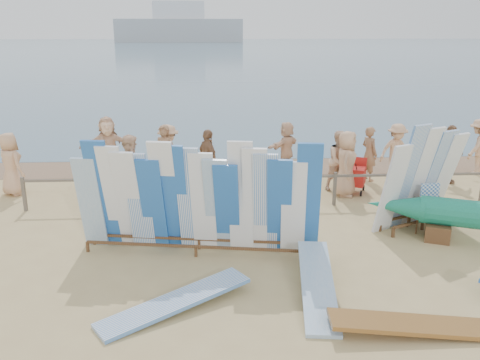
{
  "coord_description": "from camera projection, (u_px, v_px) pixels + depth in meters",
  "views": [
    {
      "loc": [
        -1.22,
        -9.55,
        4.47
      ],
      "look_at": [
        -0.54,
        2.2,
        0.97
      ],
      "focal_mm": 38.0,
      "sensor_mm": 36.0,
      "label": 1
    }
  ],
  "objects": [
    {
      "name": "ocean",
      "position": [
        215.0,
        47.0,
        132.97
      ],
      "size": [
        320.0,
        240.0,
        0.02
      ],
      "primitive_type": "cube",
      "color": "#44647A",
      "rests_on": "ground"
    },
    {
      "name": "beachgoer_7",
      "position": [
        369.0,
        154.0,
        15.45
      ],
      "size": [
        0.56,
        0.69,
        1.67
      ],
      "primitive_type": "imported",
      "rotation": [
        0.0,
        0.0,
        2.0
      ],
      "color": "#8C6042",
      "rests_on": "ground"
    },
    {
      "name": "beachgoer_11",
      "position": [
        108.0,
        147.0,
        15.89
      ],
      "size": [
        1.84,
        1.0,
        1.89
      ],
      "primitive_type": "imported",
      "rotation": [
        0.0,
        0.0,
        0.26
      ],
      "color": "beige",
      "rests_on": "ground"
    },
    {
      "name": "beach_chair_left",
      "position": [
        241.0,
        189.0,
        13.95
      ],
      "size": [
        0.72,
        0.73,
        0.89
      ],
      "rotation": [
        0.0,
        0.0,
        -0.32
      ],
      "color": "#B01812",
      "rests_on": "ground"
    },
    {
      "name": "beachgoer_9",
      "position": [
        396.0,
        151.0,
        15.78
      ],
      "size": [
        1.15,
        0.61,
        1.7
      ],
      "primitive_type": "imported",
      "rotation": [
        0.0,
        0.0,
        0.15
      ],
      "color": "tan",
      "rests_on": "ground"
    },
    {
      "name": "beachgoer_3",
      "position": [
        169.0,
        154.0,
        15.28
      ],
      "size": [
        0.87,
        1.23,
        1.76
      ],
      "primitive_type": "imported",
      "rotation": [
        0.0,
        0.0,
        1.97
      ],
      "color": "tan",
      "rests_on": "ground"
    },
    {
      "name": "beachgoer_0",
      "position": [
        11.0,
        164.0,
        14.07
      ],
      "size": [
        0.93,
        0.87,
        1.76
      ],
      "primitive_type": "imported",
      "rotation": [
        0.0,
        0.0,
        2.45
      ],
      "color": "tan",
      "rests_on": "ground"
    },
    {
      "name": "beachgoer_4",
      "position": [
        208.0,
        160.0,
        14.56
      ],
      "size": [
        0.87,
        1.12,
        1.76
      ],
      "primitive_type": "imported",
      "rotation": [
        0.0,
        0.0,
        2.06
      ],
      "color": "#8C6042",
      "rests_on": "ground"
    },
    {
      "name": "flat_board_a",
      "position": [
        317.0,
        295.0,
        8.91
      ],
      "size": [
        0.88,
        2.73,
        0.43
      ],
      "primitive_type": "cube",
      "rotation": [
        0.14,
        0.0,
        -0.12
      ],
      "color": "#80A8CD",
      "rests_on": "ground"
    },
    {
      "name": "side_surfboard_rack",
      "position": [
        420.0,
        181.0,
        11.63
      ],
      "size": [
        2.24,
        1.52,
        2.53
      ],
      "rotation": [
        0.0,
        0.0,
        0.45
      ],
      "color": "brown",
      "rests_on": "ground"
    },
    {
      "name": "ground",
      "position": [
        272.0,
        255.0,
        10.48
      ],
      "size": [
        160.0,
        160.0,
        0.0
      ],
      "primitive_type": "plane",
      "color": "tan",
      "rests_on": "ground"
    },
    {
      "name": "beachgoer_5",
      "position": [
        286.0,
        147.0,
        16.51
      ],
      "size": [
        1.37,
        1.45,
        1.63
      ],
      "primitive_type": "imported",
      "rotation": [
        0.0,
        0.0,
        3.98
      ],
      "color": "beige",
      "rests_on": "ground"
    },
    {
      "name": "flat_board_e",
      "position": [
        176.0,
        309.0,
        8.45
      ],
      "size": [
        2.57,
        1.93,
        0.26
      ],
      "primitive_type": "cube",
      "rotation": [
        0.07,
        0.0,
        -1.0
      ],
      "color": "white",
      "rests_on": "ground"
    },
    {
      "name": "beachgoer_8",
      "position": [
        340.0,
        161.0,
        14.53
      ],
      "size": [
        0.93,
        0.7,
        1.72
      ],
      "primitive_type": "imported",
      "rotation": [
        0.0,
        0.0,
        0.41
      ],
      "color": "beige",
      "rests_on": "ground"
    },
    {
      "name": "beachgoer_extra_1",
      "position": [
        108.0,
        145.0,
        16.44
      ],
      "size": [
        0.97,
        1.09,
        1.76
      ],
      "primitive_type": "imported",
      "rotation": [
        0.0,
        0.0,
        4.07
      ],
      "color": "#8C6042",
      "rests_on": "ground"
    },
    {
      "name": "beachgoer_10",
      "position": [
        448.0,
        154.0,
        15.14
      ],
      "size": [
        1.12,
        0.71,
        1.77
      ],
      "primitive_type": "imported",
      "rotation": [
        0.0,
        0.0,
        0.27
      ],
      "color": "#8C6042",
      "rests_on": "ground"
    },
    {
      "name": "stroller",
      "position": [
        357.0,
        179.0,
        14.37
      ],
      "size": [
        0.73,
        0.84,
        0.97
      ],
      "rotation": [
        0.0,
        0.0,
        -0.41
      ],
      "color": "#B01812",
      "rests_on": "ground"
    },
    {
      "name": "wet_sand_strip",
      "position": [
        247.0,
        165.0,
        17.37
      ],
      "size": [
        40.0,
        2.6,
        0.01
      ],
      "primitive_type": "cube",
      "color": "#826349",
      "rests_on": "ground"
    },
    {
      "name": "distant_ship",
      "position": [
        179.0,
        27.0,
        180.57
      ],
      "size": [
        45.0,
        8.0,
        14.0
      ],
      "color": "#999EA3",
      "rests_on": "ocean"
    },
    {
      "name": "beachgoer_6",
      "position": [
        346.0,
        164.0,
        13.98
      ],
      "size": [
        0.71,
        0.99,
        1.83
      ],
      "primitive_type": "imported",
      "rotation": [
        0.0,
        0.0,
        1.22
      ],
      "color": "tan",
      "rests_on": "ground"
    },
    {
      "name": "vendor_table",
      "position": [
        427.0,
        214.0,
        11.69
      ],
      "size": [
        0.89,
        0.66,
        1.12
      ],
      "rotation": [
        0.0,
        0.0,
        0.07
      ],
      "color": "brown",
      "rests_on": "ground"
    },
    {
      "name": "beachgoer_extra_0",
      "position": [
        478.0,
        147.0,
        16.12
      ],
      "size": [
        1.19,
        1.11,
        1.79
      ],
      "primitive_type": "imported",
      "rotation": [
        0.0,
        0.0,
        3.84
      ],
      "color": "tan",
      "rests_on": "ground"
    },
    {
      "name": "main_surfboard_rack",
      "position": [
        197.0,
        203.0,
        10.27
      ],
      "size": [
        4.99,
        1.43,
        2.46
      ],
      "rotation": [
        0.0,
        0.0,
        -0.16
      ],
      "color": "brown",
      "rests_on": "ground"
    },
    {
      "name": "beach_chair_right",
      "position": [
        286.0,
        184.0,
        14.47
      ],
      "size": [
        0.52,
        0.54,
        0.78
      ],
      "rotation": [
        0.0,
        0.0,
        0.06
      ],
      "color": "#B01812",
      "rests_on": "ground"
    },
    {
      "name": "beachgoer_1",
      "position": [
        165.0,
        156.0,
        14.8
      ],
      "size": [
        0.76,
        0.61,
        1.84
      ],
      "primitive_type": "imported",
      "rotation": [
        0.0,
        0.0,
        5.85
      ],
      "color": "#8C6042",
      "rests_on": "ground"
    },
    {
      "name": "fence",
      "position": [
        259.0,
        183.0,
        13.17
      ],
      "size": [
        12.08,
        0.08,
        0.9
      ],
      "color": "#675C4E",
      "rests_on": "ground"
    },
    {
      "name": "beachgoer_2",
      "position": [
        131.0,
        169.0,
        13.48
      ],
      "size": [
        0.74,
        0.99,
        1.84
      ],
      "primitive_type": "imported",
      "rotation": [
        0.0,
        0.0,
        1.97
      ],
      "color": "beige",
      "rests_on": "ground"
    },
    {
      "name": "flat_board_c",
      "position": [
        416.0,
        333.0,
        7.78
      ],
      "size": [
        2.73,
        0.72,
        0.28
      ],
      "primitive_type": "cube",
      "rotation": [
        0.08,
        0.0,
        1.51
      ],
      "color": "#905D27",
      "rests_on": "ground"
    }
  ]
}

